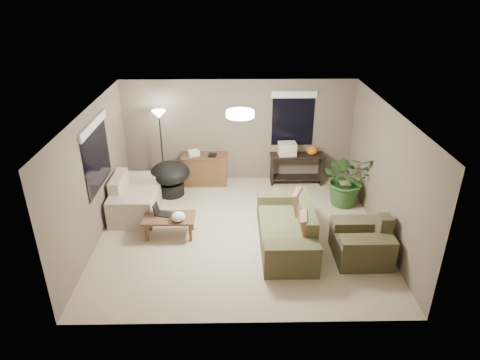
{
  "coord_description": "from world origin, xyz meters",
  "views": [
    {
      "loc": [
        -0.13,
        -7.29,
        4.65
      ],
      "look_at": [
        0.0,
        0.2,
        1.05
      ],
      "focal_mm": 32.0,
      "sensor_mm": 36.0,
      "label": 1
    }
  ],
  "objects_px": {
    "armchair": "(362,243)",
    "coffee_table": "(169,220)",
    "houseplant": "(347,184)",
    "loveseat": "(135,199)",
    "papasan_chair": "(170,176)",
    "floor_lamp": "(160,124)",
    "cat_scratching_post": "(344,194)",
    "desk": "(205,169)",
    "main_sofa": "(288,230)",
    "console_table": "(297,167)"
  },
  "relations": [
    {
      "from": "papasan_chair",
      "to": "cat_scratching_post",
      "type": "distance_m",
      "value": 3.96
    },
    {
      "from": "console_table",
      "to": "armchair",
      "type": "bearing_deg",
      "value": -75.98
    },
    {
      "from": "loveseat",
      "to": "console_table",
      "type": "height_order",
      "value": "loveseat"
    },
    {
      "from": "armchair",
      "to": "desk",
      "type": "relative_size",
      "value": 0.91
    },
    {
      "from": "armchair",
      "to": "desk",
      "type": "height_order",
      "value": "armchair"
    },
    {
      "from": "armchair",
      "to": "console_table",
      "type": "xyz_separation_m",
      "value": [
        -0.77,
        3.1,
        0.14
      ]
    },
    {
      "from": "papasan_chair",
      "to": "floor_lamp",
      "type": "xyz_separation_m",
      "value": [
        -0.21,
        0.38,
        1.13
      ]
    },
    {
      "from": "houseplant",
      "to": "cat_scratching_post",
      "type": "relative_size",
      "value": 2.48
    },
    {
      "from": "armchair",
      "to": "houseplant",
      "type": "height_order",
      "value": "houseplant"
    },
    {
      "from": "main_sofa",
      "to": "desk",
      "type": "distance_m",
      "value": 3.15
    },
    {
      "from": "main_sofa",
      "to": "coffee_table",
      "type": "relative_size",
      "value": 2.2
    },
    {
      "from": "papasan_chair",
      "to": "armchair",
      "type": "bearing_deg",
      "value": -34.01
    },
    {
      "from": "loveseat",
      "to": "cat_scratching_post",
      "type": "height_order",
      "value": "loveseat"
    },
    {
      "from": "coffee_table",
      "to": "cat_scratching_post",
      "type": "distance_m",
      "value": 3.95
    },
    {
      "from": "papasan_chair",
      "to": "floor_lamp",
      "type": "relative_size",
      "value": 0.51
    },
    {
      "from": "main_sofa",
      "to": "coffee_table",
      "type": "height_order",
      "value": "main_sofa"
    },
    {
      "from": "cat_scratching_post",
      "to": "floor_lamp",
      "type": "bearing_deg",
      "value": 168.24
    },
    {
      "from": "console_table",
      "to": "papasan_chair",
      "type": "relative_size",
      "value": 1.34
    },
    {
      "from": "desk",
      "to": "houseplant",
      "type": "xyz_separation_m",
      "value": [
        3.2,
        -1.09,
        0.11
      ]
    },
    {
      "from": "floor_lamp",
      "to": "cat_scratching_post",
      "type": "height_order",
      "value": "floor_lamp"
    },
    {
      "from": "cat_scratching_post",
      "to": "desk",
      "type": "bearing_deg",
      "value": 161.76
    },
    {
      "from": "armchair",
      "to": "desk",
      "type": "xyz_separation_m",
      "value": [
        -3.01,
        3.11,
        0.08
      ]
    },
    {
      "from": "desk",
      "to": "floor_lamp",
      "type": "height_order",
      "value": "floor_lamp"
    },
    {
      "from": "console_table",
      "to": "cat_scratching_post",
      "type": "xyz_separation_m",
      "value": [
        0.93,
        -1.03,
        -0.22
      ]
    },
    {
      "from": "main_sofa",
      "to": "console_table",
      "type": "height_order",
      "value": "main_sofa"
    },
    {
      "from": "cat_scratching_post",
      "to": "coffee_table",
      "type": "bearing_deg",
      "value": -160.86
    },
    {
      "from": "floor_lamp",
      "to": "loveseat",
      "type": "bearing_deg",
      "value": -111.61
    },
    {
      "from": "cat_scratching_post",
      "to": "armchair",
      "type": "bearing_deg",
      "value": -94.41
    },
    {
      "from": "armchair",
      "to": "papasan_chair",
      "type": "height_order",
      "value": "armchair"
    },
    {
      "from": "loveseat",
      "to": "armchair",
      "type": "relative_size",
      "value": 1.6
    },
    {
      "from": "houseplant",
      "to": "desk",
      "type": "bearing_deg",
      "value": 161.22
    },
    {
      "from": "loveseat",
      "to": "armchair",
      "type": "height_order",
      "value": "same"
    },
    {
      "from": "console_table",
      "to": "papasan_chair",
      "type": "xyz_separation_m",
      "value": [
        -2.99,
        -0.56,
        0.03
      ]
    },
    {
      "from": "armchair",
      "to": "coffee_table",
      "type": "bearing_deg",
      "value": 167.81
    },
    {
      "from": "armchair",
      "to": "cat_scratching_post",
      "type": "distance_m",
      "value": 2.07
    },
    {
      "from": "desk",
      "to": "console_table",
      "type": "xyz_separation_m",
      "value": [
        2.23,
        -0.01,
        0.06
      ]
    },
    {
      "from": "houseplant",
      "to": "loveseat",
      "type": "bearing_deg",
      "value": -176.75
    },
    {
      "from": "papasan_chair",
      "to": "desk",
      "type": "bearing_deg",
      "value": 36.78
    },
    {
      "from": "armchair",
      "to": "desk",
      "type": "distance_m",
      "value": 4.32
    },
    {
      "from": "loveseat",
      "to": "cat_scratching_post",
      "type": "relative_size",
      "value": 3.2
    },
    {
      "from": "armchair",
      "to": "floor_lamp",
      "type": "bearing_deg",
      "value": 143.68
    },
    {
      "from": "cat_scratching_post",
      "to": "houseplant",
      "type": "bearing_deg",
      "value": -55.05
    },
    {
      "from": "coffee_table",
      "to": "console_table",
      "type": "height_order",
      "value": "console_table"
    },
    {
      "from": "papasan_chair",
      "to": "houseplant",
      "type": "height_order",
      "value": "houseplant"
    },
    {
      "from": "loveseat",
      "to": "desk",
      "type": "xyz_separation_m",
      "value": [
        1.43,
        1.35,
        0.08
      ]
    },
    {
      "from": "desk",
      "to": "papasan_chair",
      "type": "height_order",
      "value": "papasan_chair"
    },
    {
      "from": "main_sofa",
      "to": "loveseat",
      "type": "xyz_separation_m",
      "value": [
        -3.15,
        1.29,
        0.0
      ]
    },
    {
      "from": "loveseat",
      "to": "papasan_chair",
      "type": "distance_m",
      "value": 1.05
    },
    {
      "from": "main_sofa",
      "to": "houseplant",
      "type": "distance_m",
      "value": 2.15
    },
    {
      "from": "main_sofa",
      "to": "loveseat",
      "type": "height_order",
      "value": "same"
    }
  ]
}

